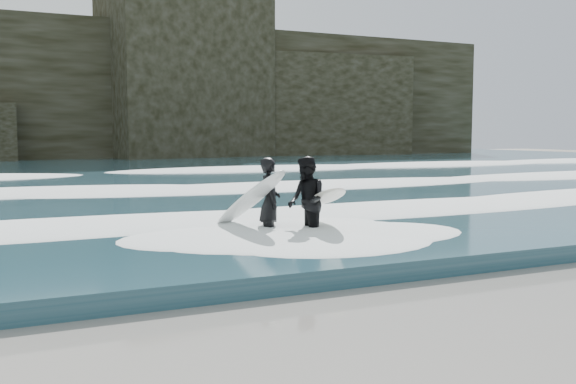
# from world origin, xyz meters

# --- Properties ---
(ground) EXTENTS (120.00, 120.00, 0.00)m
(ground) POSITION_xyz_m (0.00, 0.00, 0.00)
(ground) COLOR #706954
(ground) RESTS_ON ground
(sea) EXTENTS (90.00, 52.00, 0.30)m
(sea) POSITION_xyz_m (0.00, 29.00, 0.15)
(sea) COLOR #234754
(sea) RESTS_ON ground
(headland) EXTENTS (70.00, 9.00, 10.00)m
(headland) POSITION_xyz_m (0.00, 46.00, 5.00)
(headland) COLOR black
(headland) RESTS_ON ground
(foam_near) EXTENTS (60.00, 3.20, 0.20)m
(foam_near) POSITION_xyz_m (0.00, 9.00, 0.40)
(foam_near) COLOR white
(foam_near) RESTS_ON sea
(foam_mid) EXTENTS (60.00, 4.00, 0.24)m
(foam_mid) POSITION_xyz_m (0.00, 16.00, 0.42)
(foam_mid) COLOR white
(foam_mid) RESTS_ON sea
(foam_far) EXTENTS (60.00, 4.80, 0.30)m
(foam_far) POSITION_xyz_m (0.00, 25.00, 0.45)
(foam_far) COLOR white
(foam_far) RESTS_ON sea
(surfer_left) EXTENTS (1.25, 2.04, 1.64)m
(surfer_left) POSITION_xyz_m (0.11, 6.75, 0.83)
(surfer_left) COLOR black
(surfer_left) RESTS_ON ground
(surfer_right) EXTENTS (1.33, 2.13, 1.67)m
(surfer_right) POSITION_xyz_m (0.80, 6.24, 0.84)
(surfer_right) COLOR black
(surfer_right) RESTS_ON ground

